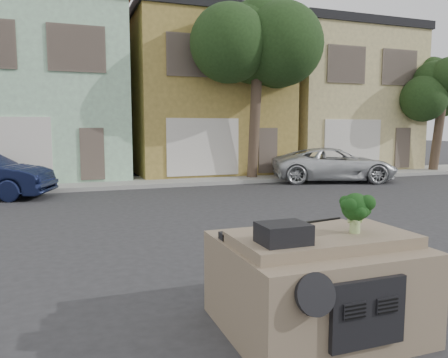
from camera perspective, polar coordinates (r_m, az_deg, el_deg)
ground_plane at (r=7.85m, az=-0.22°, el=-9.94°), size 120.00×120.00×0.00m
sidewalk at (r=17.89m, az=-11.78°, el=-0.42°), size 40.00×3.00×0.15m
townhouse_mint at (r=21.64m, az=-22.98°, el=10.22°), size 7.20×8.20×7.55m
townhouse_tan at (r=22.60m, az=-3.29°, el=10.56°), size 7.20×8.20×7.55m
townhouse_beige at (r=25.80m, az=13.11°, el=9.92°), size 7.20×8.20×7.55m
silver_pickup at (r=18.99m, az=14.13°, el=-0.31°), size 5.59×3.87×1.42m
tree_near at (r=18.60m, az=4.06°, el=12.86°), size 4.40×4.00×8.50m
tree_far at (r=24.37m, az=26.23°, el=7.78°), size 3.20×3.00×6.00m
car_dashboard at (r=5.10m, az=11.66°, el=-12.76°), size 2.00×1.80×1.12m
instrument_hump at (r=4.34m, az=7.75°, el=-7.04°), size 0.48×0.38×0.20m
wiper_arm at (r=5.40m, az=12.21°, el=-5.38°), size 0.69×0.15×0.02m
broccoli at (r=4.90m, az=16.78°, el=-4.22°), size 0.51×0.51×0.45m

